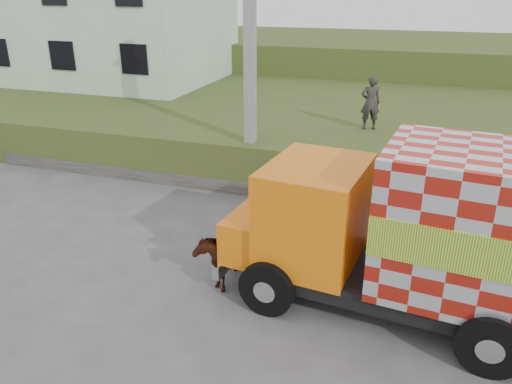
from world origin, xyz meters
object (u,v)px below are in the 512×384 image
(utility_pole, at_px, (250,54))
(pedestrian, at_px, (370,103))
(cow, at_px, (219,252))
(cargo_truck, at_px, (454,238))

(utility_pole, relative_size, pedestrian, 4.59)
(cow, xyz_separation_m, pedestrian, (2.11, 7.78, 1.71))
(cargo_truck, xyz_separation_m, cow, (-4.52, -0.00, -1.09))
(cargo_truck, height_order, pedestrian, cargo_truck)
(utility_pole, xyz_separation_m, cargo_truck, (5.60, -5.13, -2.32))
(utility_pole, height_order, cow, utility_pole)
(utility_pole, height_order, pedestrian, utility_pole)
(utility_pole, relative_size, cargo_truck, 1.02)
(cargo_truck, xyz_separation_m, pedestrian, (-2.41, 7.77, 0.62))
(utility_pole, distance_m, pedestrian, 4.49)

